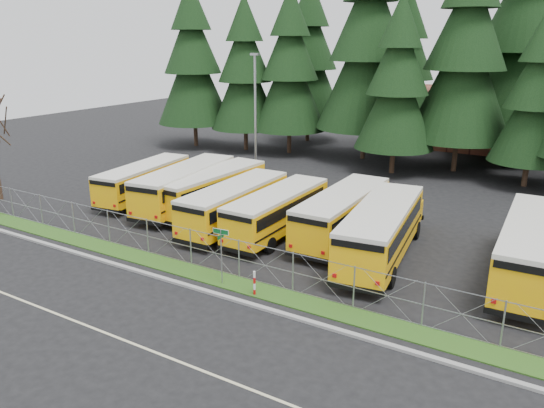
{
  "coord_description": "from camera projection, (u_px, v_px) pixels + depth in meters",
  "views": [
    {
      "loc": [
        12.64,
        -20.55,
        11.25
      ],
      "look_at": [
        -2.13,
        4.0,
        2.28
      ],
      "focal_mm": 35.0,
      "sensor_mm": 36.0,
      "label": 1
    }
  ],
  "objects": [
    {
      "name": "conifer_10",
      "position": [
        309.0,
        61.0,
        58.38
      ],
      "size": [
        8.01,
        8.01,
        17.72
      ],
      "primitive_type": null,
      "color": "black",
      "rests_on": "ground"
    },
    {
      "name": "bus_6",
      "position": [
        383.0,
        232.0,
        27.97
      ],
      "size": [
        4.09,
        11.69,
        3.0
      ],
      "primitive_type": null,
      "rotation": [
        0.0,
        0.0,
        0.12
      ],
      "color": "#FFB808",
      "rests_on": "ground"
    },
    {
      "name": "light_standard",
      "position": [
        255.0,
        112.0,
        43.52
      ],
      "size": [
        0.7,
        0.35,
        10.14
      ],
      "color": "#92959A",
      "rests_on": "ground"
    },
    {
      "name": "conifer_0",
      "position": [
        193.0,
        65.0,
        55.65
      ],
      "size": [
        7.77,
        7.77,
        17.18
      ],
      "primitive_type": null,
      "color": "black",
      "rests_on": "ground"
    },
    {
      "name": "conifer_12",
      "position": [
        522.0,
        40.0,
        47.74
      ],
      "size": [
        10.08,
        10.08,
        22.3
      ],
      "primitive_type": null,
      "color": "black",
      "rests_on": "ground"
    },
    {
      "name": "bus_0",
      "position": [
        147.0,
        182.0,
        38.49
      ],
      "size": [
        3.52,
        10.21,
        2.62
      ],
      "primitive_type": null,
      "rotation": [
        0.0,
        0.0,
        0.12
      ],
      "color": "#FFB808",
      "rests_on": "ground"
    },
    {
      "name": "bus_1",
      "position": [
        189.0,
        187.0,
        36.51
      ],
      "size": [
        3.96,
        11.37,
        2.92
      ],
      "primitive_type": null,
      "rotation": [
        0.0,
        0.0,
        0.12
      ],
      "color": "#FFB808",
      "rests_on": "ground"
    },
    {
      "name": "curb",
      "position": [
        231.0,
        299.0,
        23.83
      ],
      "size": [
        50.0,
        0.25,
        0.12
      ],
      "primitive_type": "cube",
      "color": "gray",
      "rests_on": "ground"
    },
    {
      "name": "conifer_4",
      "position": [
        397.0,
        86.0,
        44.24
      ],
      "size": [
        6.76,
        6.76,
        14.96
      ],
      "primitive_type": null,
      "color": "black",
      "rests_on": "ground"
    },
    {
      "name": "conifer_5",
      "position": [
        465.0,
        58.0,
        44.2
      ],
      "size": [
        8.74,
        8.74,
        19.33
      ],
      "primitive_type": null,
      "color": "black",
      "rests_on": "ground"
    },
    {
      "name": "bus_4",
      "position": [
        281.0,
        212.0,
        31.59
      ],
      "size": [
        2.46,
        10.25,
        2.69
      ],
      "primitive_type": null,
      "rotation": [
        0.0,
        0.0,
        -0.0
      ],
      "color": "#FFB808",
      "rests_on": "ground"
    },
    {
      "name": "striped_bollard",
      "position": [
        254.0,
        283.0,
        24.09
      ],
      "size": [
        0.11,
        0.11,
        1.2
      ],
      "primitive_type": "cylinder",
      "color": "#B20C0C",
      "rests_on": "ground"
    },
    {
      "name": "bus_5",
      "position": [
        345.0,
        214.0,
        30.98
      ],
      "size": [
        2.7,
        10.82,
        2.83
      ],
      "primitive_type": null,
      "rotation": [
        0.0,
        0.0,
        0.01
      ],
      "color": "#FFB808",
      "rests_on": "ground"
    },
    {
      "name": "bus_3",
      "position": [
        238.0,
        205.0,
        32.77
      ],
      "size": [
        2.66,
        10.58,
        2.76
      ],
      "primitive_type": null,
      "rotation": [
        0.0,
        0.0,
        0.02
      ],
      "color": "#FFB808",
      "rests_on": "ground"
    },
    {
      "name": "street_sign",
      "position": [
        221.0,
        245.0,
        24.77
      ],
      "size": [
        0.84,
        0.55,
        2.81
      ],
      "color": "#92959A",
      "rests_on": "ground"
    },
    {
      "name": "conifer_1",
      "position": [
        245.0,
        74.0,
        53.79
      ],
      "size": [
        7.05,
        7.05,
        15.6
      ],
      "primitive_type": null,
      "color": "black",
      "rests_on": "ground"
    },
    {
      "name": "conifer_2",
      "position": [
        290.0,
        71.0,
        52.18
      ],
      "size": [
        7.37,
        7.37,
        16.3
      ],
      "primitive_type": null,
      "color": "black",
      "rests_on": "ground"
    },
    {
      "name": "brick_building",
      "position": [
        516.0,
        121.0,
        55.25
      ],
      "size": [
        22.0,
        10.0,
        6.0
      ],
      "primitive_type": "cube",
      "color": "brown",
      "rests_on": "ground"
    },
    {
      "name": "chainlink_fence",
      "position": [
        256.0,
        263.0,
        25.27
      ],
      "size": [
        44.0,
        0.1,
        2.0
      ],
      "primitive_type": null,
      "color": "#92959A",
      "rests_on": "ground"
    },
    {
      "name": "bus_east",
      "position": [
        532.0,
        250.0,
        25.4
      ],
      "size": [
        3.18,
        11.79,
        3.07
      ],
      "primitive_type": null,
      "rotation": [
        0.0,
        0.0,
        0.04
      ],
      "color": "#FFB808",
      "rests_on": "ground"
    },
    {
      "name": "bus_2",
      "position": [
        216.0,
        190.0,
        35.97
      ],
      "size": [
        3.03,
        10.8,
        2.8
      ],
      "primitive_type": null,
      "rotation": [
        0.0,
        0.0,
        -0.05
      ],
      "color": "#FFB808",
      "rests_on": "ground"
    },
    {
      "name": "conifer_6",
      "position": [
        536.0,
        100.0,
        40.21
      ],
      "size": [
        6.16,
        6.16,
        13.61
      ],
      "primitive_type": null,
      "color": "black",
      "rests_on": "ground"
    },
    {
      "name": "grass_verge",
      "position": [
        248.0,
        287.0,
        24.99
      ],
      "size": [
        50.0,
        1.4,
        0.06
      ],
      "primitive_type": "cube",
      "color": "#194112",
      "rests_on": "ground"
    },
    {
      "name": "conifer_3",
      "position": [
        368.0,
        50.0,
        48.94
      ],
      "size": [
        9.28,
        9.28,
        20.52
      ],
      "primitive_type": null,
      "color": "black",
      "rests_on": "ground"
    },
    {
      "name": "conifer_11",
      "position": [
        406.0,
        72.0,
        54.71
      ],
      "size": [
        7.21,
        7.21,
        15.94
      ],
      "primitive_type": null,
      "color": "black",
      "rests_on": "ground"
    },
    {
      "name": "road_lane_line",
      "position": [
        156.0,
        352.0,
        19.84
      ],
      "size": [
        50.0,
        0.12,
        0.01
      ],
      "primitive_type": "cube",
      "color": "beige",
      "rests_on": "ground"
    },
    {
      "name": "ground",
      "position": [
        267.0,
        275.0,
        26.38
      ],
      "size": [
        120.0,
        120.0,
        0.0
      ],
      "primitive_type": "plane",
      "color": "black",
      "rests_on": "ground"
    }
  ]
}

